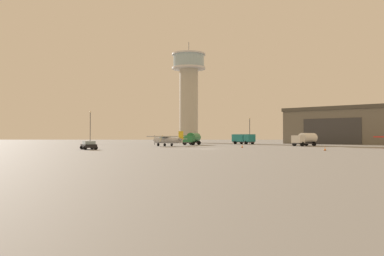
{
  "coord_description": "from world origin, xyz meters",
  "views": [
    {
      "loc": [
        -0.91,
        -68.16,
        2.12
      ],
      "look_at": [
        -2.94,
        18.04,
        3.93
      ],
      "focal_mm": 37.69,
      "sensor_mm": 36.0,
      "label": 1
    }
  ],
  "objects_px": {
    "truck_fuel_tanker_green": "(192,138)",
    "light_post_west": "(250,128)",
    "traffic_cone_near_right": "(242,146)",
    "airplane_silver": "(168,139)",
    "light_post_east": "(90,124)",
    "car_black": "(89,145)",
    "truck_fuel_tanker_white": "(305,139)",
    "truck_box_teal": "(243,138)",
    "traffic_cone_near_left": "(325,149)",
    "control_tower": "(189,89)"
  },
  "relations": [
    {
      "from": "truck_fuel_tanker_green",
      "to": "light_post_west",
      "type": "height_order",
      "value": "light_post_west"
    },
    {
      "from": "traffic_cone_near_right",
      "to": "light_post_west",
      "type": "bearing_deg",
      "value": 81.4
    },
    {
      "from": "airplane_silver",
      "to": "light_post_east",
      "type": "height_order",
      "value": "light_post_east"
    },
    {
      "from": "traffic_cone_near_right",
      "to": "airplane_silver",
      "type": "bearing_deg",
      "value": 143.73
    },
    {
      "from": "car_black",
      "to": "traffic_cone_near_right",
      "type": "xyz_separation_m",
      "value": [
        25.8,
        11.4,
        -0.45
      ]
    },
    {
      "from": "truck_fuel_tanker_white",
      "to": "truck_box_teal",
      "type": "xyz_separation_m",
      "value": [
        -11.46,
        20.36,
        -0.01
      ]
    },
    {
      "from": "airplane_silver",
      "to": "truck_box_teal",
      "type": "height_order",
      "value": "airplane_silver"
    },
    {
      "from": "truck_box_teal",
      "to": "traffic_cone_near_left",
      "type": "bearing_deg",
      "value": -24.79
    },
    {
      "from": "truck_fuel_tanker_white",
      "to": "traffic_cone_near_right",
      "type": "distance_m",
      "value": 20.04
    },
    {
      "from": "control_tower",
      "to": "airplane_silver",
      "type": "distance_m",
      "value": 52.49
    },
    {
      "from": "truck_fuel_tanker_green",
      "to": "light_post_east",
      "type": "distance_m",
      "value": 33.18
    },
    {
      "from": "car_black",
      "to": "light_post_west",
      "type": "xyz_separation_m",
      "value": [
        32.57,
        56.14,
        3.93
      ]
    },
    {
      "from": "car_black",
      "to": "control_tower",
      "type": "bearing_deg",
      "value": -38.28
    },
    {
      "from": "truck_box_teal",
      "to": "truck_fuel_tanker_green",
      "type": "height_order",
      "value": "truck_fuel_tanker_green"
    },
    {
      "from": "truck_fuel_tanker_white",
      "to": "light_post_west",
      "type": "relative_size",
      "value": 0.84
    },
    {
      "from": "airplane_silver",
      "to": "light_post_west",
      "type": "distance_m",
      "value": 40.27
    },
    {
      "from": "car_black",
      "to": "light_post_east",
      "type": "xyz_separation_m",
      "value": [
        -13.74,
        50.13,
        4.81
      ]
    },
    {
      "from": "truck_fuel_tanker_white",
      "to": "traffic_cone_near_left",
      "type": "relative_size",
      "value": 11.08
    },
    {
      "from": "airplane_silver",
      "to": "traffic_cone_near_left",
      "type": "height_order",
      "value": "airplane_silver"
    },
    {
      "from": "truck_fuel_tanker_green",
      "to": "control_tower",
      "type": "bearing_deg",
      "value": -157.11
    },
    {
      "from": "airplane_silver",
      "to": "truck_fuel_tanker_white",
      "type": "relative_size",
      "value": 1.53
    },
    {
      "from": "control_tower",
      "to": "truck_box_teal",
      "type": "distance_m",
      "value": 35.51
    },
    {
      "from": "truck_fuel_tanker_white",
      "to": "traffic_cone_near_left",
      "type": "distance_m",
      "value": 28.99
    },
    {
      "from": "airplane_silver",
      "to": "car_black",
      "type": "xyz_separation_m",
      "value": [
        -10.89,
        -22.35,
        -0.77
      ]
    },
    {
      "from": "control_tower",
      "to": "airplane_silver",
      "type": "relative_size",
      "value": 3.46
    },
    {
      "from": "truck_fuel_tanker_white",
      "to": "traffic_cone_near_left",
      "type": "height_order",
      "value": "truck_fuel_tanker_white"
    },
    {
      "from": "truck_fuel_tanker_green",
      "to": "car_black",
      "type": "bearing_deg",
      "value": -4.35
    },
    {
      "from": "traffic_cone_near_left",
      "to": "traffic_cone_near_right",
      "type": "relative_size",
      "value": 1.01
    },
    {
      "from": "airplane_silver",
      "to": "truck_box_teal",
      "type": "xyz_separation_m",
      "value": [
        18.58,
        22.49,
        0.08
      ]
    },
    {
      "from": "car_black",
      "to": "traffic_cone_near_left",
      "type": "distance_m",
      "value": 36.75
    },
    {
      "from": "control_tower",
      "to": "light_post_west",
      "type": "xyz_separation_m",
      "value": [
        18.73,
        -15.87,
        -13.6
      ]
    },
    {
      "from": "light_post_west",
      "to": "truck_box_teal",
      "type": "bearing_deg",
      "value": -105.31
    },
    {
      "from": "car_black",
      "to": "airplane_silver",
      "type": "bearing_deg",
      "value": -53.39
    },
    {
      "from": "airplane_silver",
      "to": "truck_fuel_tanker_green",
      "type": "distance_m",
      "value": 14.3
    },
    {
      "from": "light_post_west",
      "to": "light_post_east",
      "type": "xyz_separation_m",
      "value": [
        -46.31,
        -6.01,
        0.88
      ]
    },
    {
      "from": "truck_fuel_tanker_white",
      "to": "light_post_west",
      "type": "distance_m",
      "value": 32.89
    },
    {
      "from": "truck_fuel_tanker_green",
      "to": "traffic_cone_near_left",
      "type": "xyz_separation_m",
      "value": [
        20.61,
        -39.89,
        -1.38
      ]
    },
    {
      "from": "control_tower",
      "to": "truck_fuel_tanker_white",
      "type": "relative_size",
      "value": 5.3
    },
    {
      "from": "car_black",
      "to": "light_post_west",
      "type": "distance_m",
      "value": 65.02
    },
    {
      "from": "airplane_silver",
      "to": "truck_box_teal",
      "type": "bearing_deg",
      "value": -95.2
    },
    {
      "from": "truck_fuel_tanker_green",
      "to": "car_black",
      "type": "relative_size",
      "value": 1.54
    },
    {
      "from": "truck_fuel_tanker_white",
      "to": "light_post_east",
      "type": "bearing_deg",
      "value": -65.63
    },
    {
      "from": "truck_fuel_tanker_green",
      "to": "light_post_west",
      "type": "distance_m",
      "value": 26.51
    },
    {
      "from": "car_black",
      "to": "traffic_cone_near_left",
      "type": "relative_size",
      "value": 7.66
    },
    {
      "from": "car_black",
      "to": "light_post_east",
      "type": "relative_size",
      "value": 0.48
    },
    {
      "from": "control_tower",
      "to": "traffic_cone_near_left",
      "type": "bearing_deg",
      "value": -73.42
    },
    {
      "from": "airplane_silver",
      "to": "truck_fuel_tanker_green",
      "type": "relative_size",
      "value": 1.44
    },
    {
      "from": "control_tower",
      "to": "truck_box_teal",
      "type": "xyz_separation_m",
      "value": [
        15.63,
        -27.17,
        -16.68
      ]
    },
    {
      "from": "truck_box_teal",
      "to": "car_black",
      "type": "bearing_deg",
      "value": -66.28
    },
    {
      "from": "truck_box_teal",
      "to": "traffic_cone_near_right",
      "type": "distance_m",
      "value": 33.66
    }
  ]
}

